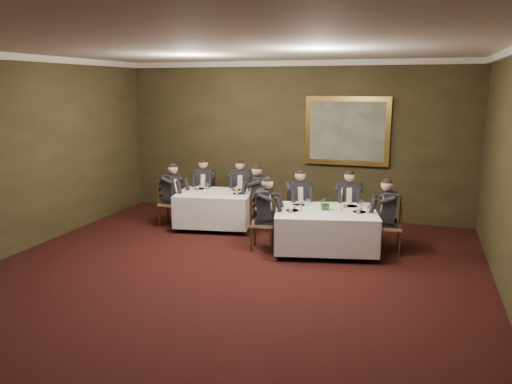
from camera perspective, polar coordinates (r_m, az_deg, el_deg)
The scene contains 27 objects.
ground at distance 7.28m, azimuth -5.86°, elevation -11.95°, with size 10.00×10.00×0.00m, color black.
ceiling at distance 6.68m, azimuth -6.53°, elevation 16.69°, with size 8.00×10.00×0.10m, color silver.
back_wall at distance 11.46m, azimuth 4.20°, elevation 5.98°, with size 8.00×0.10×3.50m, color #302C18.
crown_molding at distance 6.67m, azimuth -6.51°, elevation 16.18°, with size 8.00×10.00×0.12m.
table_main at distance 9.12m, azimuth 7.92°, elevation -4.01°, with size 2.07×1.75×0.67m.
table_second at distance 10.57m, azimuth -4.71°, elevation -1.71°, with size 1.74×1.44×0.67m.
chair_main_backleft at distance 10.04m, azimuth 4.87°, elevation -3.41°, with size 0.58×0.57×1.00m.
diner_main_backleft at distance 9.97m, azimuth 4.91°, elevation -2.17°, with size 0.56×0.60×1.35m.
chair_main_backright at distance 10.09m, azimuth 10.43°, elevation -3.50°, with size 0.51×0.49×1.00m.
diner_main_backright at distance 10.02m, azimuth 10.48°, elevation -2.26°, with size 0.48×0.54×1.35m.
chair_main_endleft at distance 9.18m, azimuth 0.71°, elevation -4.86°, with size 0.49×0.50×1.00m.
diner_main_endleft at distance 9.11m, azimuth 0.78°, elevation -3.49°, with size 0.54×0.48×1.35m.
chair_main_endright at distance 9.29m, azimuth 15.00°, elevation -5.07°, with size 0.46×0.48×1.00m.
diner_main_endright at distance 9.23m, azimuth 15.00°, elevation -3.71°, with size 0.51×0.45×1.35m.
chair_sec_backleft at distance 11.45m, azimuth -5.83°, elevation -1.50°, with size 0.51×0.50×1.00m.
diner_sec_backleft at distance 11.39m, azimuth -5.87°, elevation -0.40°, with size 0.49×0.55×1.35m.
chair_sec_backright at distance 11.28m, azimuth -1.73°, elevation -1.65°, with size 0.53×0.51×1.00m.
diner_sec_backright at distance 11.22m, azimuth -1.75°, elevation -0.53°, with size 0.50×0.56×1.35m.
chair_sec_endright at distance 10.43m, azimuth 0.57°, elevation -2.78°, with size 0.43×0.45×1.00m.
diner_sec_endright at distance 10.38m, azimuth 0.51°, elevation -1.56°, with size 0.49×0.43×1.35m.
chair_sec_endleft at distance 10.87m, azimuth -9.75°, elevation -2.36°, with size 0.43×0.45×1.00m.
diner_sec_endleft at distance 10.81m, azimuth -9.74°, elevation -1.19°, with size 0.49×0.42×1.35m.
centerpiece at distance 9.03m, azimuth 7.98°, elevation -1.19°, with size 0.25×0.22×0.28m, color #2D5926.
candlestick at distance 9.08m, azimuth 9.76°, elevation -1.07°, with size 0.06×0.06×0.42m.
place_setting_table_main at distance 9.40m, azimuth 5.27°, elevation -1.28°, with size 0.33×0.31×0.14m.
place_setting_table_second at distance 10.90m, azimuth -6.18°, elevation 0.55°, with size 0.33×0.31×0.14m.
painting at distance 11.14m, azimuth 10.36°, elevation 6.86°, with size 1.84×0.09×1.50m.
Camera 1 is at (2.75, -6.06, 2.94)m, focal length 35.00 mm.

